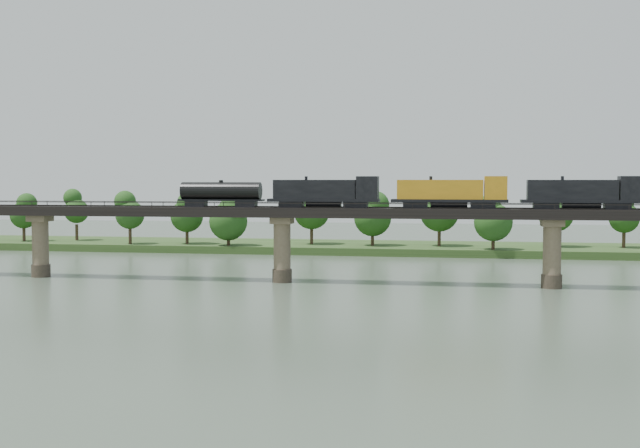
# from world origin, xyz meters

# --- Properties ---
(ground) EXTENTS (400.00, 400.00, 0.00)m
(ground) POSITION_xyz_m (0.00, 0.00, 0.00)
(ground) COLOR #3B4A3A
(ground) RESTS_ON ground
(far_bank) EXTENTS (300.00, 24.00, 1.60)m
(far_bank) POSITION_xyz_m (0.00, 85.00, 0.80)
(far_bank) COLOR #29451B
(far_bank) RESTS_ON ground
(bridge) EXTENTS (236.00, 30.00, 11.50)m
(bridge) POSITION_xyz_m (0.00, 30.00, 5.46)
(bridge) COLOR #473A2D
(bridge) RESTS_ON ground
(bridge_superstructure) EXTENTS (220.00, 4.90, 0.75)m
(bridge_superstructure) POSITION_xyz_m (0.00, 30.00, 11.79)
(bridge_superstructure) COLOR black
(bridge_superstructure) RESTS_ON bridge
(far_treeline) EXTENTS (289.06, 17.54, 13.60)m
(far_treeline) POSITION_xyz_m (-8.21, 80.52, 8.83)
(far_treeline) COLOR #382619
(far_treeline) RESTS_ON far_bank
(freight_train) EXTENTS (68.77, 2.68, 4.73)m
(freight_train) POSITION_xyz_m (19.10, 30.00, 13.76)
(freight_train) COLOR black
(freight_train) RESTS_ON bridge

